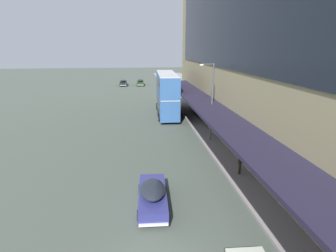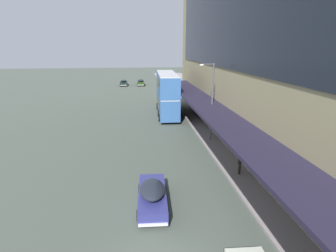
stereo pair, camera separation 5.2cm
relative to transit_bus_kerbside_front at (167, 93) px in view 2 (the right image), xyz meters
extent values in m
cube|color=#221E32|center=(2.65, -28.02, 0.61)|extent=(3.20, 72.00, 0.24)
cube|color=#35609F|center=(0.00, 0.00, -1.52)|extent=(2.94, 10.84, 2.71)
cube|color=black|center=(0.00, 0.00, -1.20)|extent=(2.95, 9.99, 1.19)
cube|color=silver|center=(0.00, 0.00, -0.11)|extent=(2.84, 10.84, 0.12)
cube|color=#35609F|center=(0.00, 0.00, 1.29)|extent=(2.94, 10.84, 2.71)
cube|color=black|center=(0.00, 0.00, 1.62)|extent=(2.95, 9.99, 1.19)
cube|color=silver|center=(0.00, 0.00, 2.70)|extent=(2.84, 10.84, 0.12)
cube|color=black|center=(0.20, 5.41, 2.40)|extent=(1.27, 0.11, 0.36)
cylinder|color=black|center=(-1.13, 3.70, -2.73)|extent=(0.29, 1.01, 1.00)
cylinder|color=black|center=(1.41, 3.61, -2.73)|extent=(0.29, 1.01, 1.00)
cylinder|color=black|center=(-1.39, -3.28, -2.73)|extent=(0.29, 1.01, 1.00)
cylinder|color=black|center=(1.14, -3.38, -2.73)|extent=(0.29, 1.01, 1.00)
cylinder|color=black|center=(-1.30, -0.76, -2.73)|extent=(0.29, 1.01, 1.00)
cylinder|color=black|center=(1.24, -0.85, -2.73)|extent=(0.29, 1.01, 1.00)
cube|color=black|center=(-7.55, 31.16, -2.61)|extent=(1.80, 4.04, 0.81)
ellipsoid|color=#1E232D|center=(-7.55, 31.36, -1.97)|extent=(1.55, 2.23, 0.51)
cube|color=silver|center=(-7.51, 29.11, -2.86)|extent=(1.63, 0.15, 0.14)
cube|color=silver|center=(-7.59, 33.21, -2.86)|extent=(1.63, 0.15, 0.14)
sphere|color=silver|center=(-7.04, 29.15, -2.56)|extent=(0.18, 0.18, 0.18)
sphere|color=silver|center=(-7.98, 29.13, -2.56)|extent=(0.18, 0.18, 0.18)
cylinder|color=black|center=(-6.67, 29.93, -2.91)|extent=(0.15, 0.64, 0.64)
cylinder|color=black|center=(-8.38, 29.90, -2.91)|extent=(0.15, 0.64, 0.64)
cylinder|color=black|center=(-6.71, 32.42, -2.91)|extent=(0.15, 0.64, 0.64)
cylinder|color=black|center=(-8.43, 32.39, -2.91)|extent=(0.15, 0.64, 0.64)
cube|color=#233A16|center=(-3.23, 31.06, -2.61)|extent=(1.73, 4.04, 0.79)
ellipsoid|color=#1E232D|center=(-3.23, 30.86, -1.93)|extent=(1.51, 2.23, 0.63)
cube|color=silver|center=(-3.20, 33.12, -2.86)|extent=(1.61, 0.14, 0.14)
cube|color=silver|center=(-3.25, 28.99, -2.86)|extent=(1.61, 0.14, 0.14)
sphere|color=silver|center=(-3.67, 33.09, -2.56)|extent=(0.18, 0.18, 0.18)
sphere|color=silver|center=(-2.74, 33.08, -2.56)|extent=(0.18, 0.18, 0.18)
cylinder|color=black|center=(-4.06, 32.31, -2.91)|extent=(0.15, 0.64, 0.64)
cylinder|color=black|center=(-2.37, 32.30, -2.91)|extent=(0.15, 0.64, 0.64)
cylinder|color=black|center=(-4.08, 29.82, -2.91)|extent=(0.15, 0.64, 0.64)
cylinder|color=black|center=(-2.39, 29.80, -2.91)|extent=(0.15, 0.64, 0.64)
cube|color=navy|center=(-3.53, -22.52, -2.63)|extent=(1.89, 4.70, 0.75)
ellipsoid|color=#1E232D|center=(-3.54, -22.75, -1.96)|extent=(1.59, 2.61, 0.65)
cube|color=silver|center=(-3.42, -20.15, -2.86)|extent=(1.60, 0.19, 0.14)
cube|color=silver|center=(-3.64, -24.88, -2.86)|extent=(1.60, 0.19, 0.14)
sphere|color=silver|center=(-3.88, -20.16, -2.58)|extent=(0.18, 0.18, 0.18)
sphere|color=silver|center=(-2.96, -20.20, -2.58)|extent=(0.18, 0.18, 0.18)
cylinder|color=black|center=(-4.30, -21.04, -2.91)|extent=(0.17, 0.65, 0.64)
cylinder|color=black|center=(-2.63, -21.12, -2.91)|extent=(0.17, 0.65, 0.64)
cylinder|color=black|center=(-4.43, -23.91, -2.91)|extent=(0.17, 0.65, 0.64)
cylinder|color=black|center=(-2.76, -23.99, -2.91)|extent=(0.17, 0.65, 0.64)
cylinder|color=black|center=(3.38, -19.25, -2.65)|extent=(0.16, 0.16, 0.85)
cylinder|color=black|center=(3.29, -19.38, -2.65)|extent=(0.16, 0.16, 0.85)
cube|color=black|center=(3.34, -19.32, -1.88)|extent=(0.42, 0.47, 0.70)
cylinder|color=black|center=(3.47, -19.10, -1.84)|extent=(0.10, 0.10, 0.63)
cylinder|color=black|center=(3.20, -19.54, -1.84)|extent=(0.10, 0.10, 0.63)
sphere|color=tan|center=(3.34, -19.32, -1.42)|extent=(0.22, 0.22, 0.22)
cylinder|color=black|center=(3.34, -19.32, -1.34)|extent=(0.33, 0.33, 0.02)
cylinder|color=black|center=(3.34, -19.32, -1.28)|extent=(0.21, 0.21, 0.12)
cylinder|color=#4C4C51|center=(3.22, -11.57, 0.84)|extent=(0.16, 0.16, 7.84)
cylinder|color=#4C4C51|center=(2.62, -11.57, 4.66)|extent=(1.20, 0.10, 0.10)
ellipsoid|color=silver|center=(2.02, -11.57, 4.58)|extent=(0.44, 0.28, 0.20)
camera|label=1|loc=(-4.30, -36.74, 6.26)|focal=28.00mm
camera|label=2|loc=(-4.25, -36.75, 6.26)|focal=28.00mm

